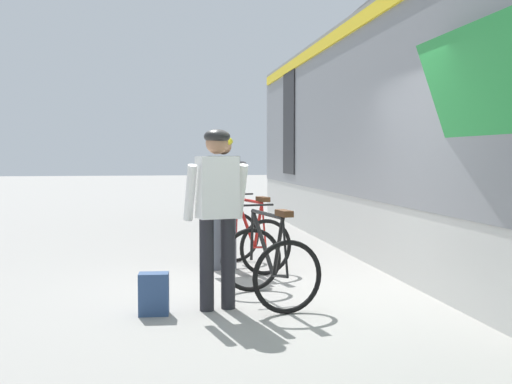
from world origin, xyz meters
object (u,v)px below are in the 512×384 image
object	(u,v)px
cyclist_near_in_white	(217,202)
bicycle_far_red	(250,238)
cyclist_far_in_dark	(223,190)
backpack_on_platform	(154,294)
bicycle_near_black	(268,263)

from	to	relation	value
cyclist_near_in_white	bicycle_far_red	world-z (taller)	cyclist_near_in_white
bicycle_far_red	cyclist_near_in_white	bearing A→B (deg)	-107.08
cyclist_far_in_dark	bicycle_far_red	bearing A→B (deg)	-0.16
backpack_on_platform	cyclist_near_in_white	bearing A→B (deg)	14.34
backpack_on_platform	bicycle_near_black	bearing A→B (deg)	19.70
bicycle_near_black	bicycle_far_red	world-z (taller)	same
cyclist_near_in_white	backpack_on_platform	bearing A→B (deg)	-169.78
cyclist_far_in_dark	backpack_on_platform	distance (m)	2.54
cyclist_near_in_white	bicycle_far_red	bearing A→B (deg)	72.92
cyclist_far_in_dark	backpack_on_platform	bearing A→B (deg)	-112.16
backpack_on_platform	bicycle_far_red	bearing A→B (deg)	64.46
cyclist_far_in_dark	bicycle_near_black	distance (m)	2.02
bicycle_far_red	bicycle_near_black	bearing A→B (deg)	-93.04
cyclist_far_in_dark	bicycle_far_red	size ratio (longest dim) A/B	1.45
bicycle_near_black	backpack_on_platform	size ratio (longest dim) A/B	2.96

